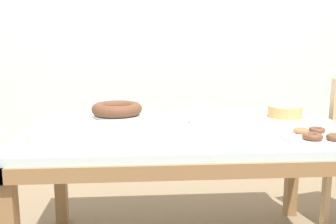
% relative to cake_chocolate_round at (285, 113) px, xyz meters
% --- Properties ---
extents(wall_back, '(8.00, 0.10, 2.60)m').
position_rel_cake_chocolate_round_xyz_m(wall_back, '(-0.55, 1.54, 0.54)').
color(wall_back, white).
rests_on(wall_back, ground).
extents(dining_table, '(1.64, 1.06, 0.73)m').
position_rel_cake_chocolate_round_xyz_m(dining_table, '(-0.55, -0.13, -0.11)').
color(dining_table, silver).
rests_on(dining_table, ground).
extents(cake_chocolate_round, '(0.28, 0.28, 0.08)m').
position_rel_cake_chocolate_round_xyz_m(cake_chocolate_round, '(0.00, 0.00, 0.00)').
color(cake_chocolate_round, white).
rests_on(cake_chocolate_round, dining_table).
extents(cake_golden_bundt, '(0.29, 0.29, 0.08)m').
position_rel_cake_chocolate_round_xyz_m(cake_golden_bundt, '(-0.93, 0.13, 0.01)').
color(cake_golden_bundt, white).
rests_on(cake_golden_bundt, dining_table).
extents(pastry_platter, '(0.33, 0.33, 0.04)m').
position_rel_cake_chocolate_round_xyz_m(pastry_platter, '(-0.02, -0.45, -0.02)').
color(pastry_platter, white).
rests_on(pastry_platter, dining_table).
extents(plate_stack, '(0.21, 0.21, 0.08)m').
position_rel_cake_chocolate_round_xyz_m(plate_stack, '(-0.44, -0.09, 0.01)').
color(plate_stack, white).
rests_on(plate_stack, dining_table).
extents(tealight_centre, '(0.04, 0.04, 0.04)m').
position_rel_cake_chocolate_round_xyz_m(tealight_centre, '(-0.66, -0.24, -0.02)').
color(tealight_centre, silver).
rests_on(tealight_centre, dining_table).
extents(tealight_near_front, '(0.04, 0.04, 0.04)m').
position_rel_cake_chocolate_round_xyz_m(tealight_near_front, '(-0.67, 0.23, -0.02)').
color(tealight_near_front, silver).
rests_on(tealight_near_front, dining_table).
extents(tealight_left_edge, '(0.04, 0.04, 0.04)m').
position_rel_cake_chocolate_round_xyz_m(tealight_left_edge, '(-0.67, 0.10, -0.02)').
color(tealight_left_edge, silver).
rests_on(tealight_left_edge, dining_table).
extents(tealight_right_edge, '(0.04, 0.04, 0.04)m').
position_rel_cake_chocolate_round_xyz_m(tealight_right_edge, '(-1.27, -0.43, -0.02)').
color(tealight_right_edge, silver).
rests_on(tealight_right_edge, dining_table).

